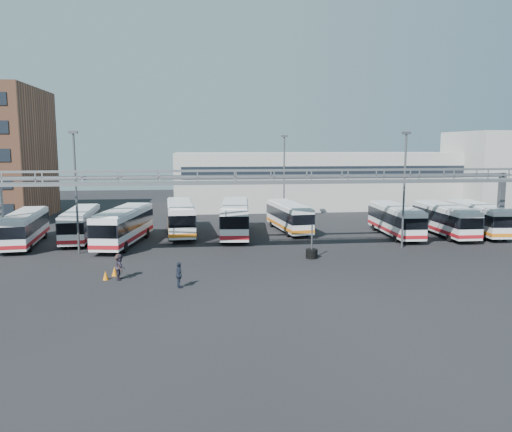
{
  "coord_description": "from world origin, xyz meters",
  "views": [
    {
      "loc": [
        -6.17,
        -34.67,
        9.0
      ],
      "look_at": [
        -1.21,
        6.0,
        3.23
      ],
      "focal_mm": 35.0,
      "sensor_mm": 36.0,
      "label": 1
    }
  ],
  "objects": [
    {
      "name": "light_pole_back",
      "position": [
        4.0,
        22.0,
        5.73
      ],
      "size": [
        0.7,
        0.35,
        10.21
      ],
      "color": "#4C4F54",
      "rests_on": "ground"
    },
    {
      "name": "ground",
      "position": [
        0.0,
        0.0,
        0.0
      ],
      "size": [
        140.0,
        140.0,
        0.0
      ],
      "primitive_type": "plane",
      "color": "black",
      "rests_on": "ground"
    },
    {
      "name": "gantry",
      "position": [
        0.0,
        5.87,
        5.51
      ],
      "size": [
        51.4,
        5.15,
        7.1
      ],
      "color": "gray",
      "rests_on": "ground"
    },
    {
      "name": "pedestrian_c",
      "position": [
        -11.42,
        -0.69,
        0.87
      ],
      "size": [
        1.03,
        1.28,
        1.73
      ],
      "primitive_type": "imported",
      "rotation": [
        0.0,
        0.0,
        1.97
      ],
      "color": "black",
      "rests_on": "ground"
    },
    {
      "name": "light_pole_mid",
      "position": [
        12.0,
        7.0,
        5.73
      ],
      "size": [
        0.7,
        0.35,
        10.21
      ],
      "color": "#4C4F54",
      "rests_on": "ground"
    },
    {
      "name": "tire_stack",
      "position": [
        3.06,
        3.9,
        0.46
      ],
      "size": [
        0.95,
        0.95,
        2.7
      ],
      "color": "black",
      "rests_on": "ground"
    },
    {
      "name": "bus_4",
      "position": [
        -2.26,
        14.59,
        1.92
      ],
      "size": [
        3.72,
        11.64,
        3.48
      ],
      "rotation": [
        0.0,
        0.0,
        -0.1
      ],
      "color": "silver",
      "rests_on": "ground"
    },
    {
      "name": "building_right",
      "position": [
        38.0,
        32.0,
        5.5
      ],
      "size": [
        14.0,
        12.0,
        11.0
      ],
      "primitive_type": "cube",
      "color": "#B2B2AD",
      "rests_on": "ground"
    },
    {
      "name": "bus_0",
      "position": [
        -21.63,
        12.27,
        1.7
      ],
      "size": [
        3.25,
        10.27,
        3.07
      ],
      "rotation": [
        0.0,
        0.0,
        0.09
      ],
      "color": "silver",
      "rests_on": "ground"
    },
    {
      "name": "bus_3",
      "position": [
        -7.74,
        16.22,
        1.85
      ],
      "size": [
        3.21,
        11.16,
        3.35
      ],
      "rotation": [
        0.0,
        0.0,
        0.06
      ],
      "color": "silver",
      "rests_on": "ground"
    },
    {
      "name": "bus_9",
      "position": [
        22.56,
        12.75,
        1.75
      ],
      "size": [
        3.18,
        10.55,
        3.16
      ],
      "rotation": [
        0.0,
        0.0,
        -0.08
      ],
      "color": "silver",
      "rests_on": "ground"
    },
    {
      "name": "cone_left",
      "position": [
        -12.32,
        -0.83,
        0.31
      ],
      "size": [
        0.5,
        0.5,
        0.62
      ],
      "primitive_type": "cone",
      "rotation": [
        0.0,
        0.0,
        -0.34
      ],
      "color": "orange",
      "rests_on": "ground"
    },
    {
      "name": "pedestrian_b",
      "position": [
        -11.32,
        -0.81,
        0.86
      ],
      "size": [
        0.68,
        0.85,
        1.71
      ],
      "primitive_type": "imported",
      "rotation": [
        0.0,
        0.0,
        1.54
      ],
      "color": "#282331",
      "rests_on": "ground"
    },
    {
      "name": "bus_8",
      "position": [
        18.74,
        12.37,
        1.74
      ],
      "size": [
        2.61,
        10.4,
        3.14
      ],
      "rotation": [
        0.0,
        0.0,
        -0.02
      ],
      "color": "silver",
      "rests_on": "ground"
    },
    {
      "name": "pedestrian_d",
      "position": [
        -7.3,
        -3.39,
        0.83
      ],
      "size": [
        0.67,
        1.05,
        1.66
      ],
      "primitive_type": "imported",
      "rotation": [
        0.0,
        0.0,
        1.87
      ],
      "color": "#1B2232",
      "rests_on": "ground"
    },
    {
      "name": "bus_7",
      "position": [
        13.69,
        12.77,
        1.73
      ],
      "size": [
        2.81,
        10.4,
        3.13
      ],
      "rotation": [
        0.0,
        0.0,
        -0.04
      ],
      "color": "silver",
      "rests_on": "ground"
    },
    {
      "name": "warehouse",
      "position": [
        12.0,
        38.0,
        4.0
      ],
      "size": [
        42.0,
        14.0,
        8.0
      ],
      "primitive_type": "cube",
      "color": "#9E9E99",
      "rests_on": "ground"
    },
    {
      "name": "bus_5",
      "position": [
        3.59,
        16.75,
        1.68
      ],
      "size": [
        3.36,
        10.17,
        3.03
      ],
      "rotation": [
        0.0,
        0.0,
        0.11
      ],
      "color": "silver",
      "rests_on": "ground"
    },
    {
      "name": "bus_2",
      "position": [
        -12.73,
        11.45,
        1.84
      ],
      "size": [
        4.4,
        11.24,
        3.33
      ],
      "rotation": [
        0.0,
        0.0,
        -0.17
      ],
      "color": "silver",
      "rests_on": "ground"
    },
    {
      "name": "bus_1",
      "position": [
        -17.13,
        14.08,
        1.68
      ],
      "size": [
        2.73,
        10.07,
        3.03
      ],
      "rotation": [
        0.0,
        0.0,
        0.04
      ],
      "color": "silver",
      "rests_on": "ground"
    },
    {
      "name": "light_pole_left",
      "position": [
        -16.0,
        8.0,
        5.73
      ],
      "size": [
        0.7,
        0.35,
        10.21
      ],
      "color": "#4C4F54",
      "rests_on": "ground"
    },
    {
      "name": "cone_right",
      "position": [
        -11.87,
        0.16,
        0.33
      ],
      "size": [
        0.54,
        0.54,
        0.66
      ],
      "primitive_type": "cone",
      "rotation": [
        0.0,
        0.0,
        -0.42
      ],
      "color": "orange",
      "rests_on": "ground"
    }
  ]
}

